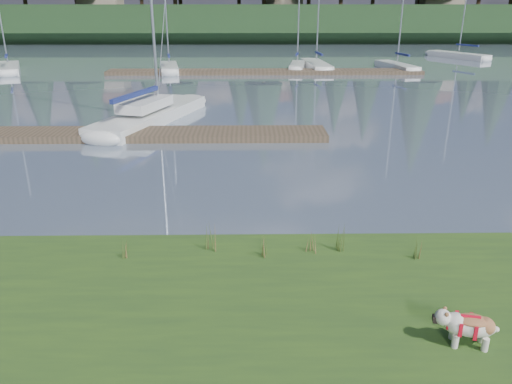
{
  "coord_description": "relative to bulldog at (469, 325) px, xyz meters",
  "views": [
    {
      "loc": [
        0.63,
        -12.21,
        5.49
      ],
      "look_at": [
        0.81,
        -0.5,
        1.04
      ],
      "focal_mm": 35.0,
      "sensor_mm": 36.0,
      "label": 1
    }
  ],
  "objects": [
    {
      "name": "sailboat_bg_4",
      "position": [
        9.42,
        38.5,
        -0.39
      ],
      "size": [
        2.62,
        7.04,
        10.31
      ],
      "rotation": [
        0.0,
        0.0,
        1.76
      ],
      "color": "silver",
      "rests_on": "ground"
    },
    {
      "name": "weed_4",
      "position": [
        -2.11,
        3.22,
        -0.17
      ],
      "size": [
        0.17,
        0.14,
        0.47
      ],
      "color": "#475B23",
      "rests_on": "bank"
    },
    {
      "name": "bank",
      "position": [
        -4.11,
        -0.37,
        -0.54
      ],
      "size": [
        60.0,
        9.0,
        0.35
      ],
      "primitive_type": "cube",
      "color": "#2F4E1B",
      "rests_on": "ground"
    },
    {
      "name": "mud_lip",
      "position": [
        -4.11,
        4.03,
        -0.65
      ],
      "size": [
        60.0,
        0.5,
        0.14
      ],
      "primitive_type": "cube",
      "color": "#33281C",
      "rests_on": "ground"
    },
    {
      "name": "sailboat_bg_0",
      "position": [
        -24.21,
        37.89,
        -0.4
      ],
      "size": [
        4.53,
        7.95,
        11.56
      ],
      "rotation": [
        0.0,
        0.0,
        1.97
      ],
      "color": "silver",
      "rests_on": "ground"
    },
    {
      "name": "sailboat_bg_1",
      "position": [
        -10.36,
        37.81,
        -0.39
      ],
      "size": [
        2.5,
        6.99,
        10.37
      ],
      "rotation": [
        0.0,
        0.0,
        1.74
      ],
      "color": "silver",
      "rests_on": "ground"
    },
    {
      "name": "bulldog",
      "position": [
        0.0,
        0.0,
        0.0
      ],
      "size": [
        1.0,
        0.52,
        0.59
      ],
      "rotation": [
        0.0,
        0.0,
        2.94
      ],
      "color": "silver",
      "rests_on": "bank"
    },
    {
      "name": "weed_3",
      "position": [
        -6.21,
        3.02,
        -0.17
      ],
      "size": [
        0.17,
        0.14,
        0.49
      ],
      "color": "#475B23",
      "rests_on": "bank"
    },
    {
      "name": "sailboat_bg_5",
      "position": [
        18.52,
        48.33,
        -0.4
      ],
      "size": [
        5.09,
        7.84,
        11.45
      ],
      "rotation": [
        0.0,
        0.0,
        2.05
      ],
      "color": "silver",
      "rests_on": "ground"
    },
    {
      "name": "weed_1",
      "position": [
        -3.14,
        3.01,
        -0.14
      ],
      "size": [
        0.17,
        0.14,
        0.54
      ],
      "color": "#475B23",
      "rests_on": "bank"
    },
    {
      "name": "sailboat_bg_2",
      "position": [
        0.89,
        38.61,
        -0.38
      ],
      "size": [
        1.96,
        5.83,
        8.86
      ],
      "rotation": [
        0.0,
        0.0,
        1.42
      ],
      "color": "silver",
      "rests_on": "ground"
    },
    {
      "name": "dock_far",
      "position": [
        -2.11,
        35.63,
        -0.57
      ],
      "size": [
        26.0,
        2.2,
        0.3
      ],
      "primitive_type": "cube",
      "color": "#4C3D2C",
      "rests_on": "ground"
    },
    {
      "name": "ground",
      "position": [
        -4.11,
        35.63,
        -0.72
      ],
      "size": [
        200.0,
        200.0,
        0.0
      ],
      "primitive_type": "plane",
      "color": "slate",
      "rests_on": "ground"
    },
    {
      "name": "sailboat_bg_3",
      "position": [
        2.55,
        39.7,
        -0.4
      ],
      "size": [
        2.12,
        8.18,
        11.88
      ],
      "rotation": [
        0.0,
        0.0,
        1.64
      ],
      "color": "silver",
      "rests_on": "ground"
    },
    {
      "name": "weed_5",
      "position": [
        0.1,
        2.87,
        -0.14
      ],
      "size": [
        0.17,
        0.14,
        0.54
      ],
      "color": "#475B23",
      "rests_on": "bank"
    },
    {
      "name": "sailboat_main",
      "position": [
        -8.06,
        18.53,
        -0.3
      ],
      "size": [
        4.99,
        10.14,
        14.29
      ],
      "rotation": [
        0.0,
        0.0,
        1.25
      ],
      "color": "silver",
      "rests_on": "ground"
    },
    {
      "name": "weed_2",
      "position": [
        -1.42,
        3.3,
        -0.07
      ],
      "size": [
        0.17,
        0.14,
        0.71
      ],
      "color": "#475B23",
      "rests_on": "bank"
    },
    {
      "name": "dock_near",
      "position": [
        -8.11,
        14.63,
        -0.57
      ],
      "size": [
        16.0,
        2.0,
        0.3
      ],
      "primitive_type": "cube",
      "color": "#4C3D2C",
      "rests_on": "ground"
    },
    {
      "name": "ridge",
      "position": [
        -4.11,
        78.63,
        1.78
      ],
      "size": [
        200.0,
        20.0,
        5.0
      ],
      "primitive_type": "cube",
      "color": "black",
      "rests_on": "ground"
    },
    {
      "name": "weed_0",
      "position": [
        -4.33,
        3.33,
        -0.09
      ],
      "size": [
        0.17,
        0.14,
        0.66
      ],
      "color": "#475B23",
      "rests_on": "bank"
    }
  ]
}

